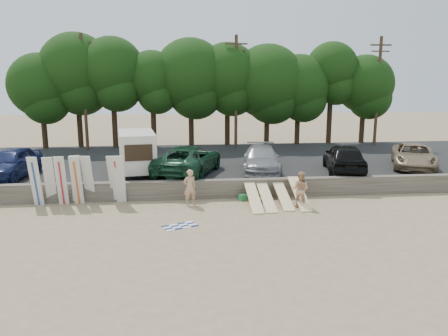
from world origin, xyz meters
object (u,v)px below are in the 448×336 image
(car_1, at_px, (188,160))
(beachgoer_b, at_px, (300,189))
(car_0, at_px, (10,163))
(cooler, at_px, (243,197))
(car_3, at_px, (344,158))
(box_trailer, at_px, (137,151))
(beachgoer_a, at_px, (190,187))
(car_4, at_px, (414,156))
(car_2, at_px, (261,159))

(car_1, distance_m, beachgoer_b, 7.48)
(car_0, height_order, car_1, car_0)
(cooler, bearing_deg, car_3, 7.18)
(car_3, bearing_deg, box_trailer, 9.50)
(car_0, relative_size, car_1, 0.84)
(car_3, bearing_deg, cooler, 37.31)
(car_3, distance_m, beachgoer_a, 10.21)
(box_trailer, distance_m, beachgoer_b, 9.99)
(car_4, bearing_deg, box_trailer, -154.11)
(car_3, distance_m, beachgoer_b, 6.19)
(box_trailer, xyz_separation_m, car_1, (3.00, -0.12, -0.57))
(beachgoer_a, bearing_deg, cooler, 175.48)
(box_trailer, distance_m, car_1, 3.05)
(car_2, xyz_separation_m, car_4, (9.92, 0.10, -0.01))
(box_trailer, bearing_deg, beachgoer_a, -63.55)
(car_2, bearing_deg, car_4, 9.75)
(box_trailer, xyz_separation_m, car_2, (7.48, 0.27, -0.67))
(car_0, distance_m, cooler, 13.41)
(car_1, bearing_deg, box_trailer, 17.04)
(car_1, relative_size, beachgoer_b, 3.39)
(car_2, height_order, car_3, car_3)
(beachgoer_a, xyz_separation_m, beachgoer_b, (5.45, -0.89, -0.02))
(car_1, bearing_deg, car_4, -158.71)
(car_2, xyz_separation_m, beachgoer_a, (-4.52, -4.60, -0.53))
(car_0, bearing_deg, beachgoer_b, -11.51)
(car_2, height_order, beachgoer_a, car_2)
(car_0, distance_m, beachgoer_a, 10.91)
(beachgoer_a, height_order, cooler, beachgoer_a)
(car_2, distance_m, car_3, 5.01)
(box_trailer, relative_size, cooler, 11.16)
(box_trailer, bearing_deg, car_2, -5.94)
(car_2, bearing_deg, beachgoer_b, -71.15)
(car_1, xyz_separation_m, beachgoer_a, (-0.03, -4.21, -0.63))
(car_4, bearing_deg, car_0, -153.96)
(box_trailer, bearing_deg, car_3, -10.55)
(car_0, bearing_deg, car_3, 5.36)
(beachgoer_b, bearing_deg, car_3, -97.58)
(box_trailer, height_order, car_4, box_trailer)
(car_0, relative_size, car_4, 0.95)
(car_2, xyz_separation_m, car_3, (4.94, -0.82, 0.13))
(car_0, relative_size, cooler, 13.58)
(beachgoer_a, bearing_deg, car_3, -175.45)
(car_0, distance_m, car_4, 24.53)
(box_trailer, xyz_separation_m, beachgoer_b, (8.42, -5.23, -1.22))
(car_4, xyz_separation_m, beachgoer_b, (-8.98, -5.59, -0.54))
(box_trailer, bearing_deg, beachgoer_b, -39.80)
(beachgoer_b, relative_size, cooler, 4.78)
(car_2, bearing_deg, cooler, -104.38)
(box_trailer, xyz_separation_m, cooler, (5.75, -3.71, -1.97))
(beachgoer_a, distance_m, cooler, 2.96)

